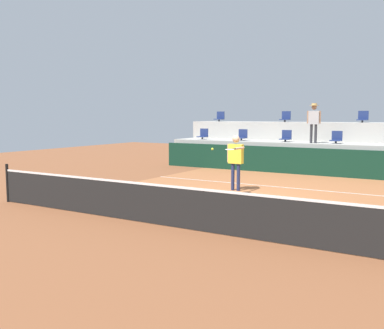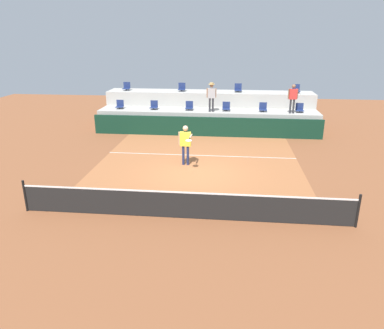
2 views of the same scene
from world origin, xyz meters
name	(u,v)px [view 1 (image 1 of 2)]	position (x,y,z in m)	size (l,w,h in m)	color
ground_plane	(238,197)	(0.00, 0.00, 0.00)	(40.00, 40.00, 0.00)	brown
court_inner_paint	(251,192)	(0.00, 1.00, 0.00)	(9.00, 10.00, 0.01)	#A36038
court_service_line	(268,186)	(0.00, 2.40, 0.01)	(9.00, 0.06, 0.00)	silver
tennis_net	(159,203)	(0.00, -4.00, 0.50)	(10.48, 0.08, 1.07)	black
sponsor_backboard	(301,161)	(0.00, 6.00, 0.55)	(13.00, 0.16, 1.10)	#0F3323
seating_tier_lower	(310,157)	(0.00, 7.30, 0.62)	(13.00, 1.80, 1.25)	#ADAAA3
seating_tier_upper	(322,145)	(0.00, 9.10, 1.05)	(13.00, 1.80, 2.10)	#ADAAA3
stadium_chair_lower_far_left	(203,135)	(-5.34, 7.23, 1.46)	(0.44, 0.40, 0.52)	#2D2D33
stadium_chair_lower_left	(242,136)	(-3.23, 7.23, 1.46)	(0.44, 0.40, 0.52)	#2D2D33
stadium_chair_lower_mid_left	(286,137)	(-1.09, 7.23, 1.46)	(0.44, 0.40, 0.52)	#2D2D33
stadium_chair_lower_mid_right	(336,138)	(1.10, 7.23, 1.46)	(0.44, 0.40, 0.52)	#2D2D33
stadium_chair_upper_far_left	(220,117)	(-5.36, 9.03, 2.31)	(0.44, 0.40, 0.52)	#2D2D33
stadium_chair_upper_left	(286,117)	(-1.77, 9.03, 2.31)	(0.44, 0.40, 0.52)	#2D2D33
stadium_chair_upper_right	(363,118)	(1.79, 9.03, 2.31)	(0.44, 0.40, 0.52)	#2D2D33
tennis_player	(236,157)	(-0.56, 0.99, 1.10)	(0.69, 1.23, 1.79)	navy
spectator_with_hat	(314,119)	(0.24, 6.85, 2.27)	(0.57, 0.43, 1.67)	#2D2D33
tennis_ball	(212,149)	(-0.39, -0.86, 1.47)	(0.07, 0.07, 0.07)	#CCE033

